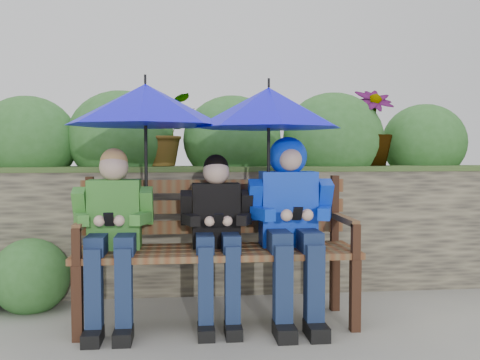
{
  "coord_description": "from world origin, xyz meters",
  "views": [
    {
      "loc": [
        -0.39,
        -3.64,
        1.15
      ],
      "look_at": [
        0.0,
        0.1,
        0.95
      ],
      "focal_mm": 40.0,
      "sensor_mm": 36.0,
      "label": 1
    }
  ],
  "objects": [
    {
      "name": "ground",
      "position": [
        0.0,
        0.0,
        0.0
      ],
      "size": [
        60.0,
        60.0,
        0.0
      ],
      "primitive_type": "plane",
      "color": "slate",
      "rests_on": "ground"
    },
    {
      "name": "garden_backdrop",
      "position": [
        -0.08,
        1.58,
        0.64
      ],
      "size": [
        8.0,
        2.88,
        1.78
      ],
      "color": "#3C3832",
      "rests_on": "ground"
    },
    {
      "name": "park_bench",
      "position": [
        -0.18,
        -0.06,
        0.56
      ],
      "size": [
        1.85,
        0.54,
        0.98
      ],
      "color": "#341E13",
      "rests_on": "ground"
    },
    {
      "name": "boy_left",
      "position": [
        -0.85,
        -0.15,
        0.66
      ],
      "size": [
        0.51,
        0.59,
        1.17
      ],
      "color": "#3E7734",
      "rests_on": "ground"
    },
    {
      "name": "boy_middle",
      "position": [
        -0.18,
        -0.14,
        0.64
      ],
      "size": [
        0.48,
        0.55,
        1.13
      ],
      "color": "black",
      "rests_on": "ground"
    },
    {
      "name": "boy_right",
      "position": [
        0.32,
        -0.14,
        0.74
      ],
      "size": [
        0.57,
        0.68,
        1.25
      ],
      "color": "#0032D0",
      "rests_on": "ground"
    },
    {
      "name": "umbrella_left",
      "position": [
        -0.64,
        -0.08,
        1.46
      ],
      "size": [
        1.05,
        1.05,
        0.93
      ],
      "color": "#0807EC",
      "rests_on": "ground"
    },
    {
      "name": "umbrella_right",
      "position": [
        0.17,
        -0.1,
        1.44
      ],
      "size": [
        1.0,
        1.0,
        0.9
      ],
      "color": "#0807EC",
      "rests_on": "ground"
    }
  ]
}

